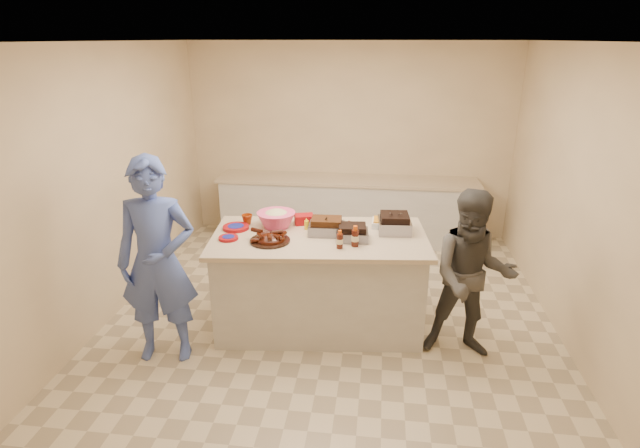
# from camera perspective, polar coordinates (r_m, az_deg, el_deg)

# --- Properties ---
(room) EXTENTS (4.50, 5.00, 2.70)m
(room) POSITION_cam_1_polar(r_m,az_deg,el_deg) (5.26, 1.15, -10.70)
(room) COLOR beige
(room) RESTS_ON ground
(back_counter) EXTENTS (3.60, 0.64, 0.90)m
(back_counter) POSITION_cam_1_polar(r_m,az_deg,el_deg) (7.07, 3.03, 1.69)
(back_counter) COLOR beige
(back_counter) RESTS_ON ground
(island) EXTENTS (2.13, 1.27, 0.96)m
(island) POSITION_cam_1_polar(r_m,az_deg,el_deg) (5.17, -0.07, -11.31)
(island) COLOR beige
(island) RESTS_ON ground
(rib_platter) EXTENTS (0.42, 0.42, 0.15)m
(rib_platter) POSITION_cam_1_polar(r_m,az_deg,el_deg) (4.62, -5.73, -2.01)
(rib_platter) COLOR #3A0F04
(rib_platter) RESTS_ON island
(pulled_pork_tray) EXTENTS (0.34, 0.26, 0.10)m
(pulled_pork_tray) POSITION_cam_1_polar(r_m,az_deg,el_deg) (4.78, 0.73, -1.11)
(pulled_pork_tray) COLOR #47230F
(pulled_pork_tray) RESTS_ON island
(brisket_tray) EXTENTS (0.31, 0.27, 0.09)m
(brisket_tray) POSITION_cam_1_polar(r_m,az_deg,el_deg) (4.66, 3.68, -1.76)
(brisket_tray) COLOR black
(brisket_tray) RESTS_ON island
(roasting_pan) EXTENTS (0.33, 0.33, 0.12)m
(roasting_pan) POSITION_cam_1_polar(r_m,az_deg,el_deg) (4.88, 8.45, -0.88)
(roasting_pan) COLOR gray
(roasting_pan) RESTS_ON island
(coleslaw_bowl) EXTENTS (0.42, 0.42, 0.26)m
(coleslaw_bowl) POSITION_cam_1_polar(r_m,az_deg,el_deg) (4.97, -4.99, -0.33)
(coleslaw_bowl) COLOR #F0467A
(coleslaw_bowl) RESTS_ON island
(sausage_plate) EXTENTS (0.34, 0.34, 0.05)m
(sausage_plate) POSITION_cam_1_polar(r_m,az_deg,el_deg) (4.92, 2.24, -0.48)
(sausage_plate) COLOR silver
(sausage_plate) RESTS_ON island
(mac_cheese_dish) EXTENTS (0.31, 0.23, 0.08)m
(mac_cheese_dish) POSITION_cam_1_polar(r_m,az_deg,el_deg) (5.01, 7.68, -0.27)
(mac_cheese_dish) COLOR orange
(mac_cheese_dish) RESTS_ON island
(bbq_bottle_a) EXTENTS (0.06, 0.06, 0.17)m
(bbq_bottle_a) POSITION_cam_1_polar(r_m,az_deg,el_deg) (4.46, 2.25, -2.77)
(bbq_bottle_a) COLOR #3A120A
(bbq_bottle_a) RESTS_ON island
(bbq_bottle_b) EXTENTS (0.07, 0.07, 0.19)m
(bbq_bottle_b) POSITION_cam_1_polar(r_m,az_deg,el_deg) (4.51, 4.01, -2.53)
(bbq_bottle_b) COLOR #3A120A
(bbq_bottle_b) RESTS_ON island
(mustard_bottle) EXTENTS (0.05, 0.05, 0.12)m
(mustard_bottle) POSITION_cam_1_polar(r_m,az_deg,el_deg) (4.90, -1.55, -0.60)
(mustard_bottle) COLOR yellow
(mustard_bottle) RESTS_ON island
(sauce_bowl) EXTENTS (0.13, 0.05, 0.12)m
(sauce_bowl) POSITION_cam_1_polar(r_m,az_deg,el_deg) (4.99, -0.74, -0.19)
(sauce_bowl) COLOR silver
(sauce_bowl) RESTS_ON island
(plate_stack_large) EXTENTS (0.28, 0.28, 0.03)m
(plate_stack_large) POSITION_cam_1_polar(r_m,az_deg,el_deg) (4.97, -9.58, -0.55)
(plate_stack_large) COLOR maroon
(plate_stack_large) RESTS_ON island
(plate_stack_small) EXTENTS (0.20, 0.20, 0.03)m
(plate_stack_small) POSITION_cam_1_polar(r_m,az_deg,el_deg) (4.73, -10.41, -1.72)
(plate_stack_small) COLOR maroon
(plate_stack_small) RESTS_ON island
(plastic_cup) EXTENTS (0.12, 0.11, 0.11)m
(plastic_cup) POSITION_cam_1_polar(r_m,az_deg,el_deg) (5.08, -8.29, -0.01)
(plastic_cup) COLOR #852B07
(plastic_cup) RESTS_ON island
(basket_stack) EXTENTS (0.22, 0.19, 0.09)m
(basket_stack) POSITION_cam_1_polar(r_m,az_deg,el_deg) (5.05, -1.82, 0.05)
(basket_stack) COLOR maroon
(basket_stack) RESTS_ON island
(guest_blue) EXTENTS (0.97, 1.94, 0.44)m
(guest_blue) POSITION_cam_1_polar(r_m,az_deg,el_deg) (4.95, -16.88, -13.96)
(guest_blue) COLOR #4A62BB
(guest_blue) RESTS_ON ground
(guest_gray) EXTENTS (0.80, 1.58, 0.59)m
(guest_gray) POSITION_cam_1_polar(r_m,az_deg,el_deg) (4.95, 16.01, -13.83)
(guest_gray) COLOR #4B4844
(guest_gray) RESTS_ON ground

